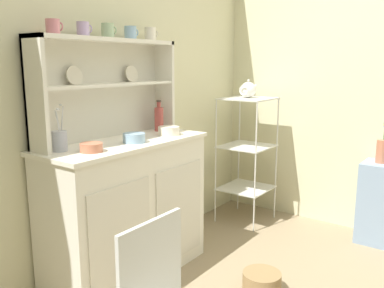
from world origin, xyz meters
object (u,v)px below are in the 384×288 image
(porcelain_teapot, at_px, (248,90))
(hutch_cabinet, at_px, (128,209))
(utensil_jar, at_px, (60,140))
(flower_vase, at_px, (382,149))
(hutch_shelf_unit, at_px, (105,80))
(jam_bottle, at_px, (159,118))
(bakers_rack, at_px, (247,144))
(floor_basket, at_px, (262,282))
(cup_rose_0, at_px, (53,27))
(bowl_mixing_large, at_px, (91,147))

(porcelain_teapot, bearing_deg, hutch_cabinet, 174.14)
(utensil_jar, xyz_separation_m, flower_vase, (1.92, -1.24, -0.22))
(hutch_shelf_unit, relative_size, utensil_jar, 4.12)
(flower_vase, bearing_deg, jam_bottle, 131.34)
(hutch_cabinet, bearing_deg, flower_vase, -37.50)
(bakers_rack, height_order, utensil_jar, utensil_jar)
(hutch_shelf_unit, bearing_deg, porcelain_teapot, -12.86)
(utensil_jar, bearing_deg, floor_basket, -48.83)
(porcelain_teapot, bearing_deg, hutch_shelf_unit, 167.14)
(floor_basket, xyz_separation_m, porcelain_teapot, (0.96, 0.65, 1.08))
(cup_rose_0, xyz_separation_m, flower_vase, (1.89, -1.28, -0.82))
(hutch_shelf_unit, relative_size, jam_bottle, 4.84)
(porcelain_teapot, height_order, flower_vase, porcelain_teapot)
(flower_vase, bearing_deg, hutch_shelf_unit, 138.80)
(floor_basket, xyz_separation_m, cup_rose_0, (-0.72, 0.90, 1.49))
(porcelain_teapot, bearing_deg, utensil_jar, 172.99)
(cup_rose_0, height_order, jam_bottle, cup_rose_0)
(bakers_rack, relative_size, bowl_mixing_large, 8.80)
(hutch_cabinet, height_order, floor_basket, hutch_cabinet)
(jam_bottle, bearing_deg, bakers_rack, -13.93)
(bakers_rack, xyz_separation_m, utensil_jar, (-1.71, 0.21, 0.27))
(hutch_shelf_unit, distance_m, flower_vase, 2.07)
(porcelain_teapot, bearing_deg, floor_basket, -145.98)
(bakers_rack, xyz_separation_m, jam_bottle, (-0.88, 0.22, 0.30))
(cup_rose_0, distance_m, flower_vase, 2.42)
(bakers_rack, distance_m, utensil_jar, 1.75)
(flower_vase, bearing_deg, cup_rose_0, 145.85)
(porcelain_teapot, relative_size, flower_vase, 0.71)
(hutch_cabinet, bearing_deg, jam_bottle, 11.77)
(hutch_cabinet, height_order, jam_bottle, jam_bottle)
(bowl_mixing_large, bearing_deg, jam_bottle, 12.15)
(hutch_shelf_unit, xyz_separation_m, bowl_mixing_large, (-0.33, -0.24, -0.34))
(cup_rose_0, xyz_separation_m, utensil_jar, (-0.04, -0.04, -0.60))
(hutch_shelf_unit, distance_m, utensil_jar, 0.52)
(bakers_rack, bearing_deg, hutch_shelf_unit, 167.15)
(bowl_mixing_large, distance_m, jam_bottle, 0.76)
(hutch_shelf_unit, xyz_separation_m, cup_rose_0, (-0.38, -0.04, 0.29))
(bakers_rack, distance_m, porcelain_teapot, 0.46)
(hutch_cabinet, height_order, flower_vase, flower_vase)
(flower_vase, bearing_deg, utensil_jar, 147.29)
(bakers_rack, relative_size, utensil_jar, 4.24)
(floor_basket, distance_m, flower_vase, 1.40)
(bakers_rack, height_order, jam_bottle, jam_bottle)
(floor_basket, distance_m, jam_bottle, 1.27)
(floor_basket, height_order, cup_rose_0, cup_rose_0)
(floor_basket, distance_m, bowl_mixing_large, 1.29)
(utensil_jar, height_order, porcelain_teapot, porcelain_teapot)
(bowl_mixing_large, xyz_separation_m, flower_vase, (1.84, -1.08, -0.19))
(floor_basket, height_order, jam_bottle, jam_bottle)
(hutch_cabinet, bearing_deg, bakers_rack, -5.85)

